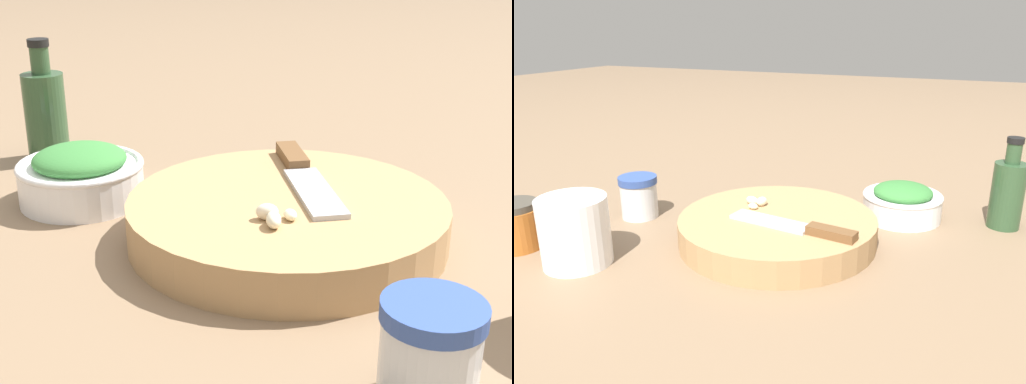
% 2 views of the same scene
% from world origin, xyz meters
% --- Properties ---
extents(ground_plane, '(5.00, 5.00, 0.00)m').
position_xyz_m(ground_plane, '(0.00, 0.00, 0.00)').
color(ground_plane, '#7F664C').
extents(cutting_board, '(0.30, 0.30, 0.04)m').
position_xyz_m(cutting_board, '(0.02, -0.03, 0.02)').
color(cutting_board, tan).
rests_on(cutting_board, ground_plane).
extents(chef_knife, '(0.20, 0.05, 0.01)m').
position_xyz_m(chef_knife, '(0.07, -0.07, 0.05)').
color(chef_knife, brown).
rests_on(chef_knife, cutting_board).
extents(garlic_cloves, '(0.04, 0.04, 0.01)m').
position_xyz_m(garlic_cloves, '(-0.03, -0.00, 0.05)').
color(garlic_cloves, '#F2E2C3').
rests_on(garlic_cloves, cutting_board).
extents(herb_bowl, '(0.13, 0.13, 0.06)m').
position_xyz_m(herb_bowl, '(0.18, 0.14, 0.03)').
color(herb_bowl, white).
rests_on(herb_bowl, ground_plane).
extents(spice_jar, '(0.07, 0.07, 0.07)m').
position_xyz_m(spice_jar, '(-0.24, -0.03, 0.04)').
color(spice_jar, silver).
rests_on(spice_jar, ground_plane).
extents(oil_bottle, '(0.05, 0.05, 0.15)m').
position_xyz_m(oil_bottle, '(0.34, 0.17, 0.06)').
color(oil_bottle, '#2D4C2D').
rests_on(oil_bottle, ground_plane).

